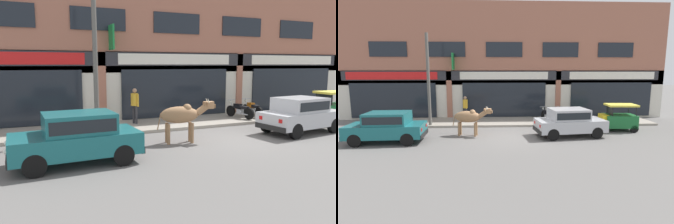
{
  "view_description": "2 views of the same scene",
  "coord_description": "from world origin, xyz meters",
  "views": [
    {
      "loc": [
        -7.09,
        -10.12,
        2.79
      ],
      "look_at": [
        -2.25,
        1.0,
        1.03
      ],
      "focal_mm": 35.0,
      "sensor_mm": 36.0,
      "label": 1
    },
    {
      "loc": [
        -0.77,
        -13.33,
        3.45
      ],
      "look_at": [
        -0.07,
        1.0,
        1.13
      ],
      "focal_mm": 28.0,
      "sensor_mm": 36.0,
      "label": 2
    }
  ],
  "objects": [
    {
      "name": "ground_plane",
      "position": [
        0.0,
        0.0,
        0.0
      ],
      "size": [
        90.0,
        90.0,
        0.0
      ],
      "primitive_type": "plane",
      "color": "#605E5B"
    },
    {
      "name": "sidewalk",
      "position": [
        0.0,
        3.64,
        0.07
      ],
      "size": [
        19.0,
        2.87,
        0.13
      ],
      "primitive_type": "cube",
      "color": "gray",
      "rests_on": "ground"
    },
    {
      "name": "shop_building",
      "position": [
        -0.0,
        5.33,
        3.8
      ],
      "size": [
        23.0,
        1.4,
        8.03
      ],
      "color": "#9E604C",
      "rests_on": "ground"
    },
    {
      "name": "cow",
      "position": [
        -2.04,
        0.23,
        1.01
      ],
      "size": [
        2.13,
        0.8,
        1.61
      ],
      "color": "#936B47",
      "rests_on": "ground"
    },
    {
      "name": "car_0",
      "position": [
        3.17,
        -0.13,
        0.81
      ],
      "size": [
        3.73,
        1.97,
        1.46
      ],
      "color": "black",
      "rests_on": "ground"
    },
    {
      "name": "car_1",
      "position": [
        -5.85,
        -0.87,
        0.81
      ],
      "size": [
        3.66,
        1.72,
        1.46
      ],
      "color": "black",
      "rests_on": "ground"
    },
    {
      "name": "auto_rickshaw",
      "position": [
        6.34,
        1.04,
        0.66
      ],
      "size": [
        2.03,
        1.29,
        1.52
      ],
      "color": "black",
      "rests_on": "ground"
    },
    {
      "name": "motorcycle_0",
      "position": [
        2.7,
        3.36,
        0.52
      ],
      "size": [
        0.57,
        1.8,
        0.88
      ],
      "color": "black",
      "rests_on": "sidewalk"
    },
    {
      "name": "motorcycle_1",
      "position": [
        3.57,
        3.49,
        0.52
      ],
      "size": [
        0.52,
        1.81,
        0.88
      ],
      "color": "black",
      "rests_on": "sidewalk"
    },
    {
      "name": "pedestrian",
      "position": [
        -2.62,
        3.91,
        1.12
      ],
      "size": [
        0.32,
        0.46,
        1.6
      ],
      "color": "#2D2D33",
      "rests_on": "sidewalk"
    },
    {
      "name": "utility_pole",
      "position": [
        -4.62,
        2.5,
        2.85
      ],
      "size": [
        0.18,
        0.18,
        5.44
      ],
      "primitive_type": "cylinder",
      "color": "#595651",
      "rests_on": "sidewalk"
    }
  ]
}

